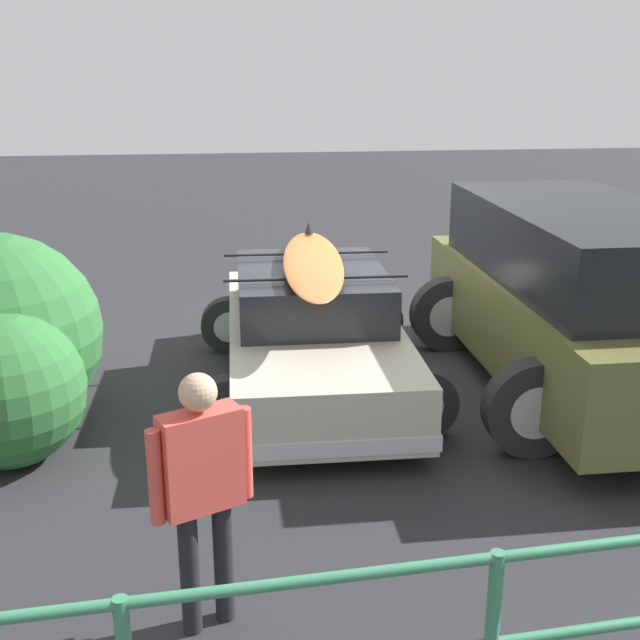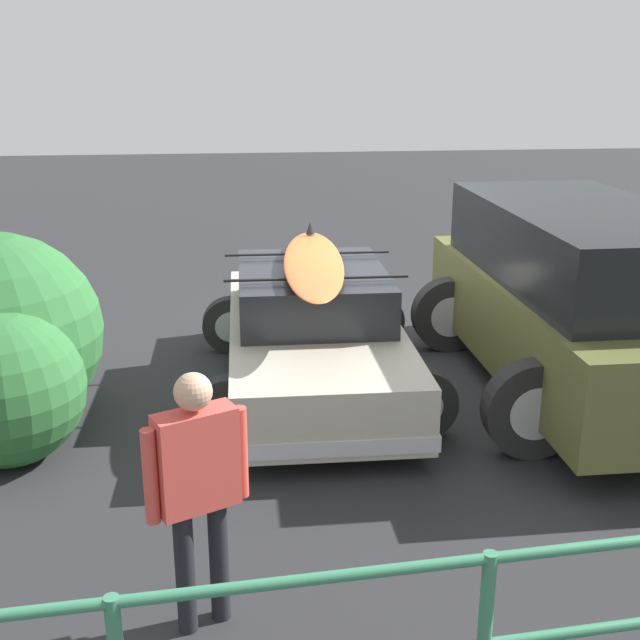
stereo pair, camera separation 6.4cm
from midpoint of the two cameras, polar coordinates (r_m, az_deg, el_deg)
name	(u,v)px [view 1 (the left image)]	position (r m, az deg, el deg)	size (l,w,h in m)	color
ground_plane	(347,368)	(9.01, 1.70, -3.45)	(44.00, 44.00, 0.02)	#28282B
sedan_car	(313,332)	(8.26, -0.75, -0.88)	(2.42, 4.00, 1.54)	#B7B29E
suv_car	(575,297)	(8.51, 17.49, 1.55)	(2.74, 4.69, 1.92)	brown
person_bystander	(202,480)	(4.75, -8.76, -11.18)	(0.59, 0.37, 1.64)	black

